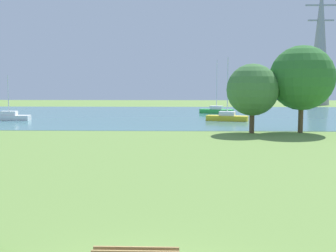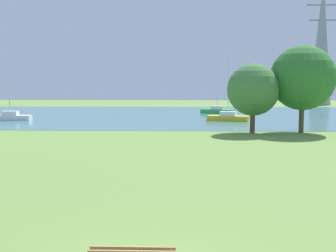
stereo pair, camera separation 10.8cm
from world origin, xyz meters
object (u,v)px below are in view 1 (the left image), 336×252
sailboat_white (9,117)px  tree_mid_shore (302,78)px  tree_west_far (252,90)px  sailboat_green (216,110)px  sailboat_yellow (227,117)px  electricity_pylon (320,43)px

sailboat_white → tree_mid_shore: bearing=-19.8°
sailboat_white → tree_west_far: (26.71, -11.73, 3.37)m
sailboat_green → tree_west_far: bearing=-87.4°
sailboat_green → tree_west_far: 24.51m
sailboat_yellow → sailboat_green: bearing=91.0°
sailboat_yellow → electricity_pylon: 46.02m
sailboat_yellow → electricity_pylon: electricity_pylon is taller
tree_mid_shore → electricity_pylon: electricity_pylon is taller
sailboat_white → tree_west_far: bearing=-23.7°
sailboat_green → sailboat_yellow: size_ratio=1.05×
sailboat_green → electricity_pylon: size_ratio=0.31×
sailboat_green → electricity_pylon: 36.67m
sailboat_green → tree_west_far: sailboat_green is taller
sailboat_yellow → sailboat_white: bearing=-179.4°
electricity_pylon → sailboat_yellow: bearing=-121.0°
sailboat_green → sailboat_yellow: bearing=-89.0°
tree_mid_shore → electricity_pylon: (17.55, 49.53, 7.73)m
sailboat_green → tree_mid_shore: (5.52, -23.72, 4.39)m
sailboat_yellow → tree_mid_shore: bearing=-65.2°
sailboat_yellow → tree_mid_shore: (5.30, -11.46, 4.39)m
sailboat_green → sailboat_white: bearing=-154.0°
tree_west_far → electricity_pylon: electricity_pylon is taller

